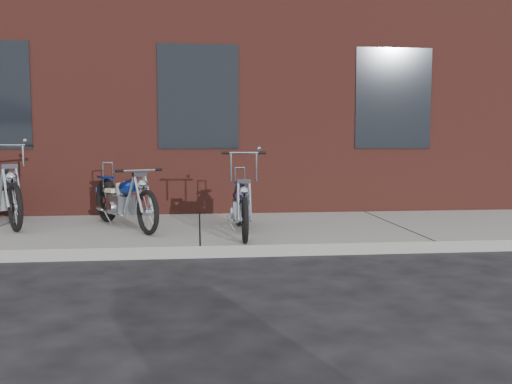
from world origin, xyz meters
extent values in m
plane|color=black|center=(0.00, 0.00, 0.00)|extent=(120.00, 120.00, 0.00)
cube|color=gray|center=(0.00, 1.50, 0.07)|extent=(22.00, 3.00, 0.15)
cube|color=#5D2720|center=(0.00, 8.00, 4.00)|extent=(22.00, 10.00, 8.00)
torus|color=black|center=(0.60, 1.41, 0.48)|extent=(0.15, 0.66, 0.65)
torus|color=black|center=(0.56, -0.01, 0.44)|extent=(0.08, 0.59, 0.59)
cube|color=gray|center=(0.58, 0.83, 0.47)|extent=(0.26, 0.37, 0.27)
ellipsoid|color=navy|center=(0.57, 0.58, 0.73)|extent=(0.25, 0.51, 0.28)
cube|color=black|center=(0.59, 1.07, 0.65)|extent=(0.23, 0.26, 0.05)
cylinder|color=#AFBDC9|center=(0.56, 0.11, 0.68)|extent=(0.04, 0.26, 0.49)
cylinder|color=#AFBDC9|center=(0.56, 0.22, 1.28)|extent=(0.50, 0.04, 0.03)
cylinder|color=#AFBDC9|center=(0.60, 1.34, 0.82)|extent=(0.02, 0.02, 0.44)
cylinder|color=#AFBDC9|center=(0.70, 1.03, 0.35)|extent=(0.07, 0.82, 0.04)
torus|color=black|center=(-1.39, 2.06, 0.50)|extent=(0.47, 0.67, 0.70)
torus|color=black|center=(-0.63, 0.75, 0.46)|extent=(0.37, 0.58, 0.63)
cube|color=gray|center=(-1.08, 1.53, 0.49)|extent=(0.43, 0.47, 0.29)
ellipsoid|color=#1132A6|center=(-0.95, 1.29, 0.77)|extent=(0.48, 0.59, 0.30)
cube|color=beige|center=(-1.21, 1.75, 0.68)|extent=(0.34, 0.35, 0.06)
cylinder|color=#AFBDC9|center=(-0.70, 0.86, 0.72)|extent=(0.17, 0.26, 0.52)
cylinder|color=#AFBDC9|center=(-0.76, 0.96, 1.03)|extent=(0.47, 0.29, 0.03)
cylinder|color=#AFBDC9|center=(-1.35, 2.00, 0.87)|extent=(0.03, 0.03, 0.46)
cylinder|color=#AFBDC9|center=(-1.09, 1.77, 0.36)|extent=(0.48, 0.78, 0.05)
torus|color=black|center=(-2.51, 1.21, 0.50)|extent=(0.42, 0.65, 0.71)
cube|color=gray|center=(-3.01, 2.08, 0.53)|extent=(0.48, 0.53, 0.33)
ellipsoid|color=#23252E|center=(-2.86, 1.82, 0.84)|extent=(0.54, 0.66, 0.33)
cylinder|color=#AFBDC9|center=(-2.58, 1.32, 0.79)|extent=(0.19, 0.29, 0.59)
cylinder|color=#AFBDC9|center=(-2.64, 1.44, 1.38)|extent=(0.53, 0.33, 0.03)
cylinder|color=#AFBDC9|center=(-3.02, 2.35, 0.39)|extent=(0.53, 0.87, 0.05)
camera|label=1|loc=(-0.02, -6.55, 1.42)|focal=38.00mm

